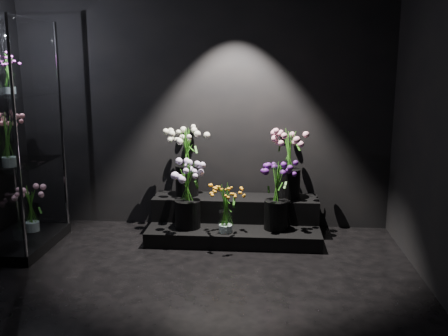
# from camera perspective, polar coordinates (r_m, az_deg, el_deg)

# --- Properties ---
(floor) EXTENTS (4.00, 4.00, 0.00)m
(floor) POSITION_cam_1_polar(r_m,az_deg,el_deg) (3.82, -6.08, -15.72)
(floor) COLOR black
(floor) RESTS_ON ground
(wall_back) EXTENTS (4.00, 0.00, 4.00)m
(wall_back) POSITION_cam_1_polar(r_m,az_deg,el_deg) (5.38, -2.42, 7.96)
(wall_back) COLOR black
(wall_back) RESTS_ON floor
(wall_front) EXTENTS (4.00, 0.00, 4.00)m
(wall_front) POSITION_cam_1_polar(r_m,az_deg,el_deg) (1.53, -21.34, -2.79)
(wall_front) COLOR black
(wall_front) RESTS_ON floor
(display_riser) EXTENTS (1.73, 0.77, 0.38)m
(display_riser) POSITION_cam_1_polar(r_m,az_deg,el_deg) (5.24, 1.24, -5.99)
(display_riser) COLOR black
(display_riser) RESTS_ON floor
(display_case) EXTENTS (0.59, 0.98, 2.16)m
(display_case) POSITION_cam_1_polar(r_m,az_deg,el_deg) (5.08, -22.94, 3.20)
(display_case) COLOR black
(display_case) RESTS_ON floor
(bouquet_orange_bells) EXTENTS (0.35, 0.35, 0.50)m
(bouquet_orange_bells) POSITION_cam_1_polar(r_m,az_deg,el_deg) (4.85, 0.18, -4.44)
(bouquet_orange_bells) COLOR white
(bouquet_orange_bells) RESTS_ON display_riser
(bouquet_lilac) EXTENTS (0.48, 0.48, 0.66)m
(bouquet_lilac) POSITION_cam_1_polar(r_m,az_deg,el_deg) (4.97, -4.22, -2.68)
(bouquet_lilac) COLOR black
(bouquet_lilac) RESTS_ON display_riser
(bouquet_purple) EXTENTS (0.40, 0.40, 0.68)m
(bouquet_purple) POSITION_cam_1_polar(r_m,az_deg,el_deg) (4.94, 6.05, -2.86)
(bouquet_purple) COLOR black
(bouquet_purple) RESTS_ON display_riser
(bouquet_cream_roses) EXTENTS (0.49, 0.49, 0.71)m
(bouquet_cream_roses) POSITION_cam_1_polar(r_m,az_deg,el_deg) (5.28, -4.29, 1.26)
(bouquet_cream_roses) COLOR black
(bouquet_cream_roses) RESTS_ON display_riser
(bouquet_pink_roses) EXTENTS (0.50, 0.50, 0.72)m
(bouquet_pink_roses) POSITION_cam_1_polar(r_m,az_deg,el_deg) (5.20, 7.42, 1.05)
(bouquet_pink_roses) COLOR black
(bouquet_pink_roses) RESTS_ON display_riser
(bouquet_case_pink) EXTENTS (0.29, 0.29, 0.48)m
(bouquet_case_pink) POSITION_cam_1_polar(r_m,az_deg,el_deg) (4.90, -23.49, 3.03)
(bouquet_case_pink) COLOR white
(bouquet_case_pink) RESTS_ON display_case
(bouquet_case_magenta) EXTENTS (0.26, 0.26, 0.37)m
(bouquet_case_magenta) POSITION_cam_1_polar(r_m,az_deg,el_deg) (5.16, -23.43, 9.91)
(bouquet_case_magenta) COLOR white
(bouquet_case_magenta) RESTS_ON display_case
(bouquet_case_base_pink) EXTENTS (0.43, 0.43, 0.47)m
(bouquet_case_base_pink) POSITION_cam_1_polar(r_m,az_deg,el_deg) (5.38, -21.22, -4.20)
(bouquet_case_base_pink) COLOR white
(bouquet_case_base_pink) RESTS_ON display_case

